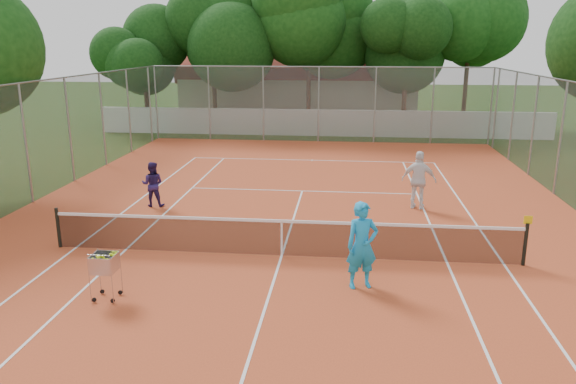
# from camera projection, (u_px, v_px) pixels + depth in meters

# --- Properties ---
(ground) EXTENTS (120.00, 120.00, 0.00)m
(ground) POSITION_uv_depth(u_px,v_px,m) (282.00, 256.00, 14.31)
(ground) COLOR #1C360E
(ground) RESTS_ON ground
(court_pad) EXTENTS (18.00, 34.00, 0.02)m
(court_pad) POSITION_uv_depth(u_px,v_px,m) (282.00, 256.00, 14.31)
(court_pad) COLOR #C04B25
(court_pad) RESTS_ON ground
(court_lines) EXTENTS (10.98, 23.78, 0.01)m
(court_lines) POSITION_uv_depth(u_px,v_px,m) (282.00, 255.00, 14.30)
(court_lines) COLOR white
(court_lines) RESTS_ON court_pad
(tennis_net) EXTENTS (11.88, 0.10, 0.98)m
(tennis_net) POSITION_uv_depth(u_px,v_px,m) (282.00, 237.00, 14.18)
(tennis_net) COLOR black
(tennis_net) RESTS_ON court_pad
(perimeter_fence) EXTENTS (18.00, 34.00, 4.00)m
(perimeter_fence) POSITION_uv_depth(u_px,v_px,m) (282.00, 180.00, 13.79)
(perimeter_fence) COLOR slate
(perimeter_fence) RESTS_ON ground
(boundary_wall) EXTENTS (26.00, 0.30, 1.50)m
(boundary_wall) POSITION_uv_depth(u_px,v_px,m) (320.00, 123.00, 32.35)
(boundary_wall) COLOR white
(boundary_wall) RESTS_ON ground
(clubhouse) EXTENTS (16.40, 9.00, 4.40)m
(clubhouse) POSITION_uv_depth(u_px,v_px,m) (300.00, 84.00, 41.78)
(clubhouse) COLOR beige
(clubhouse) RESTS_ON ground
(tropical_trees) EXTENTS (29.00, 19.00, 10.00)m
(tropical_trees) POSITION_uv_depth(u_px,v_px,m) (324.00, 46.00, 34.13)
(tropical_trees) COLOR black
(tropical_trees) RESTS_ON ground
(player_near) EXTENTS (0.82, 0.67, 1.96)m
(player_near) POSITION_uv_depth(u_px,v_px,m) (362.00, 245.00, 12.25)
(player_near) COLOR #1997D9
(player_near) RESTS_ON court_pad
(player_far_left) EXTENTS (0.76, 0.62, 1.49)m
(player_far_left) POSITION_uv_depth(u_px,v_px,m) (153.00, 184.00, 18.42)
(player_far_left) COLOR #2A1C55
(player_far_left) RESTS_ON court_pad
(player_far_right) EXTENTS (1.19, 0.73, 1.89)m
(player_far_right) POSITION_uv_depth(u_px,v_px,m) (419.00, 180.00, 18.11)
(player_far_right) COLOR white
(player_far_right) RESTS_ON court_pad
(ball_hopper) EXTENTS (0.65, 0.65, 1.09)m
(ball_hopper) POSITION_uv_depth(u_px,v_px,m) (105.00, 275.00, 11.78)
(ball_hopper) COLOR #B6B6BD
(ball_hopper) RESTS_ON court_pad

